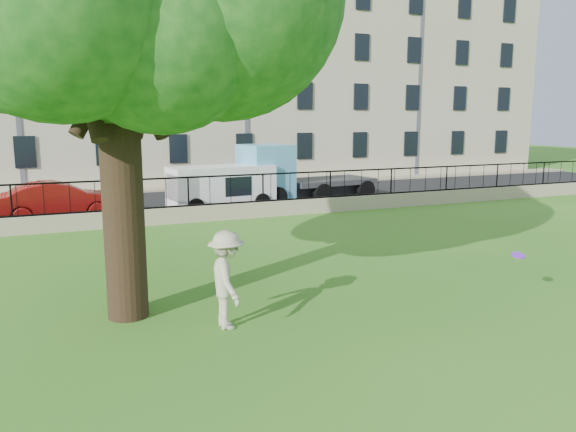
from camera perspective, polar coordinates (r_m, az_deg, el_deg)
name	(u,v)px	position (r m, az deg, el deg)	size (l,w,h in m)	color
ground	(340,331)	(10.68, 5.29, -11.57)	(120.00, 120.00, 0.00)	#2D6B19
retaining_wall	(189,214)	(21.56, -10.02, 0.18)	(50.00, 0.40, 0.60)	tan
iron_railing	(188,192)	(21.43, -10.09, 2.43)	(50.00, 0.05, 1.13)	black
street	(165,204)	(26.15, -12.37, 1.16)	(60.00, 9.00, 0.01)	black
sidewalk	(146,190)	(31.22, -14.18, 2.59)	(60.00, 1.40, 0.12)	tan
building_row	(126,67)	(36.71, -16.11, 14.30)	(56.40, 10.40, 13.80)	#BFBA98
man	(227,280)	(10.59, -6.23, -6.45)	(1.20, 0.69, 1.86)	#BDB799
frisbee	(518,255)	(12.50, 22.34, -3.71)	(0.27, 0.27, 0.03)	#7626D9
red_sedan	(59,201)	(23.33, -22.26, 1.43)	(1.57, 4.51, 1.48)	#9E1413
white_van	(222,188)	(24.27, -6.77, 2.86)	(4.44, 1.73, 1.87)	white
blue_truck	(307,172)	(26.74, 1.91, 4.48)	(6.44, 2.29, 2.70)	#5FB1DF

